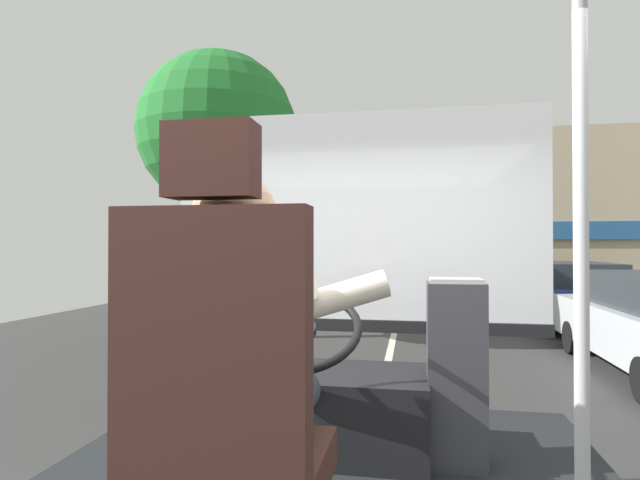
% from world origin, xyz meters
% --- Properties ---
extents(ground, '(18.00, 44.00, 0.06)m').
position_xyz_m(ground, '(0.00, 8.80, -0.02)').
color(ground, '#343434').
extents(driver_seat, '(0.48, 0.48, 1.34)m').
position_xyz_m(driver_seat, '(-0.09, -0.53, 1.32)').
color(driver_seat, black).
rests_on(driver_seat, bus_floor).
extents(bus_driver, '(0.83, 0.57, 0.76)m').
position_xyz_m(bus_driver, '(-0.09, -0.42, 1.51)').
color(bus_driver, '#282833').
rests_on(bus_driver, driver_seat).
extents(steering_console, '(1.10, 1.01, 0.83)m').
position_xyz_m(steering_console, '(-0.09, 0.77, 0.97)').
color(steering_console, black).
rests_on(steering_console, bus_floor).
extents(handrail_pole, '(0.04, 0.04, 2.06)m').
position_xyz_m(handrail_pole, '(0.88, -0.14, 1.78)').
color(handrail_pole, '#B7B7BC').
rests_on(handrail_pole, bus_floor).
extents(fare_box, '(0.27, 0.25, 0.89)m').
position_xyz_m(fare_box, '(0.59, 0.73, 1.19)').
color(fare_box, '#333338').
rests_on(fare_box, bus_floor).
extents(windshield_panel, '(2.50, 0.08, 1.48)m').
position_xyz_m(windshield_panel, '(0.00, 1.62, 1.79)').
color(windshield_panel, silver).
extents(street_tree, '(3.07, 3.07, 5.55)m').
position_xyz_m(street_tree, '(-3.35, 7.56, 4.00)').
color(street_tree, '#4C3828').
rests_on(street_tree, ground).
extents(shop_building, '(13.64, 4.54, 5.86)m').
position_xyz_m(shop_building, '(6.73, 18.71, 2.93)').
color(shop_building, tan).
rests_on(shop_building, ground).
extents(parked_car_blue, '(1.94, 4.38, 1.42)m').
position_xyz_m(parked_car_blue, '(3.88, 10.63, 0.73)').
color(parked_car_blue, navy).
rests_on(parked_car_blue, ground).
extents(parked_car_green, '(1.94, 3.81, 1.33)m').
position_xyz_m(parked_car_green, '(4.10, 15.49, 0.68)').
color(parked_car_green, '#195633').
rests_on(parked_car_green, ground).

